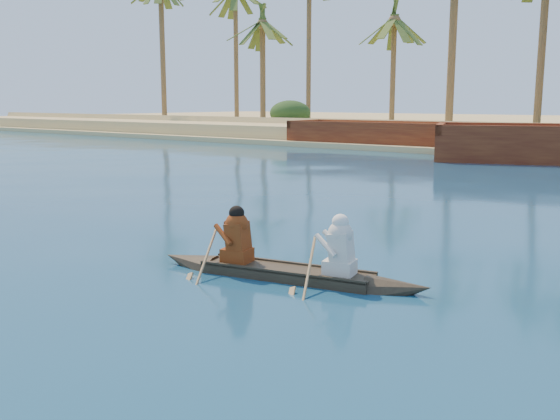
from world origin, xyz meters
The scene contains 2 objects.
canoe centered at (-8.00, -4.00, 0.27)m, with size 5.18×1.76×1.42m.
barge_left centered at (-21.84, 24.82, 0.72)m, with size 12.52×4.56×2.06m.
Camera 1 is at (-1.56, -12.56, 3.11)m, focal length 40.00 mm.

